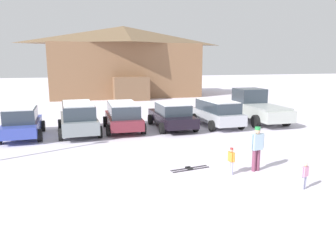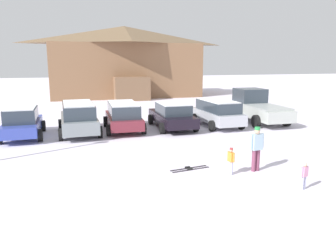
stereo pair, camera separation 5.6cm
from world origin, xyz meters
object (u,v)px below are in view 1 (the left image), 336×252
at_px(parked_black_sedan, 172,115).
at_px(ski_lodge, 124,61).
at_px(pair_of_skis, 190,169).
at_px(parked_blue_hatchback, 22,122).
at_px(skier_child_in_pink_snowsuit, 305,174).
at_px(skier_child_in_orange_jacket, 231,160).
at_px(parked_grey_wagon, 78,117).
at_px(pickup_truck, 255,107).
at_px(skier_adult_in_blue_parka, 257,146).
at_px(parked_maroon_van, 123,115).
at_px(parked_silver_wagon, 217,112).

bearing_deg(parked_black_sedan, ski_lodge, 88.43).
bearing_deg(pair_of_skis, parked_blue_hatchback, 131.57).
xyz_separation_m(skier_child_in_pink_snowsuit, pair_of_skis, (-2.77, 2.92, -0.48)).
distance_m(ski_lodge, skier_child_in_orange_jacket, 28.59).
bearing_deg(parked_grey_wagon, pickup_truck, 2.49).
height_order(skier_child_in_orange_jacket, pair_of_skis, skier_child_in_orange_jacket).
height_order(parked_grey_wagon, pair_of_skis, parked_grey_wagon).
xyz_separation_m(ski_lodge, parked_blue_hatchback, (-8.94, -19.88, -3.18)).
xyz_separation_m(skier_child_in_orange_jacket, pair_of_skis, (-1.20, 0.98, -0.54)).
relative_size(ski_lodge, skier_adult_in_blue_parka, 10.30).
bearing_deg(parked_maroon_van, pickup_truck, 1.65).
distance_m(ski_lodge, skier_adult_in_blue_parka, 28.44).
height_order(parked_maroon_van, skier_child_in_pink_snowsuit, parked_maroon_van).
height_order(parked_silver_wagon, skier_adult_in_blue_parka, skier_adult_in_blue_parka).
bearing_deg(ski_lodge, skier_child_in_orange_jacket, -92.17).
bearing_deg(parked_silver_wagon, skier_adult_in_blue_parka, -105.80).
bearing_deg(parked_maroon_van, parked_silver_wagon, -4.76).
bearing_deg(skier_child_in_pink_snowsuit, parked_maroon_van, 110.35).
relative_size(parked_black_sedan, parked_silver_wagon, 1.08).
xyz_separation_m(parked_silver_wagon, pickup_truck, (3.19, 0.74, 0.10)).
bearing_deg(skier_adult_in_blue_parka, parked_blue_hatchback, 136.78).
distance_m(parked_grey_wagon, skier_child_in_orange_jacket, 9.89).
relative_size(parked_maroon_van, pair_of_skis, 2.86).
distance_m(skier_child_in_orange_jacket, pair_of_skis, 1.64).
relative_size(pickup_truck, skier_child_in_pink_snowsuit, 6.53).
bearing_deg(parked_grey_wagon, pair_of_skis, -63.61).
relative_size(parked_blue_hatchback, pickup_truck, 0.71).
bearing_deg(pickup_truck, skier_child_in_pink_snowsuit, -114.58).
bearing_deg(parked_black_sedan, skier_child_in_orange_jacket, -93.54).
height_order(pickup_truck, skier_adult_in_blue_parka, pickup_truck).
height_order(parked_blue_hatchback, skier_child_in_orange_jacket, parked_blue_hatchback).
xyz_separation_m(ski_lodge, pair_of_skis, (-2.28, -27.39, -3.98)).
bearing_deg(parked_blue_hatchback, parked_black_sedan, 0.44).
bearing_deg(pair_of_skis, skier_child_in_orange_jacket, -39.05).
relative_size(skier_child_in_pink_snowsuit, pair_of_skis, 0.57).
relative_size(parked_grey_wagon, pickup_truck, 0.79).
bearing_deg(skier_child_in_pink_snowsuit, parked_blue_hatchback, 132.11).
xyz_separation_m(parked_grey_wagon, parked_maroon_van, (2.54, 0.24, -0.05)).
xyz_separation_m(ski_lodge, parked_black_sedan, (-0.54, -19.81, -3.21)).
bearing_deg(skier_adult_in_blue_parka, parked_black_sedan, 93.68).
height_order(parked_blue_hatchback, parked_maroon_van, parked_blue_hatchback).
bearing_deg(parked_black_sedan, skier_child_in_pink_snowsuit, -84.37).
relative_size(parked_black_sedan, skier_adult_in_blue_parka, 2.82).
distance_m(parked_maroon_van, skier_child_in_pink_snowsuit, 11.45).
relative_size(parked_maroon_van, parked_silver_wagon, 1.04).
distance_m(parked_grey_wagon, parked_black_sedan, 5.49).
bearing_deg(skier_adult_in_blue_parka, skier_child_in_pink_snowsuit, -76.43).
distance_m(skier_adult_in_blue_parka, pair_of_skis, 2.61).
distance_m(parked_maroon_van, parked_black_sedan, 2.96).
distance_m(parked_silver_wagon, skier_child_in_orange_jacket, 8.98).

